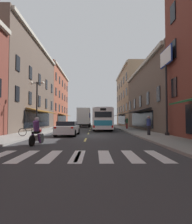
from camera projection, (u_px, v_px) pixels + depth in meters
ground_plane at (87, 136)px, 17.90m from camera, size 34.80×80.00×0.10m
lane_centre_dashes at (87, 136)px, 17.65m from camera, size 0.14×73.90×0.01m
crosswalk_near at (78, 156)px, 7.91m from camera, size 7.10×2.80×0.01m
sidewalk_left at (24, 135)px, 17.86m from camera, size 3.00×80.00×0.14m
sidewalk_right at (150, 135)px, 17.95m from camera, size 3.00×80.00×0.14m
billboard_sign at (166, 70)px, 17.12m from camera, size 0.40×2.66×7.70m
transit_bus at (102, 119)px, 28.80m from camera, size 2.86×11.72×3.11m
box_truck at (84, 118)px, 39.79m from camera, size 2.58×7.22×3.83m
sedan_near at (68, 128)px, 18.18m from camera, size 1.99×4.41×1.35m
sedan_mid at (87, 123)px, 49.63m from camera, size 2.07×4.45×1.31m
motorcycle_rider at (37, 133)px, 11.55m from camera, size 0.64×2.07×1.66m
bicycle_near at (29, 132)px, 16.13m from camera, size 1.71×0.48×0.91m
pedestrian_near at (127, 122)px, 29.91m from camera, size 0.51×0.36×1.79m
pedestrian_mid at (149, 125)px, 17.31m from camera, size 0.36×0.36×1.70m
street_lamp_twin at (37, 105)px, 18.67m from camera, size 1.42×0.32×5.11m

